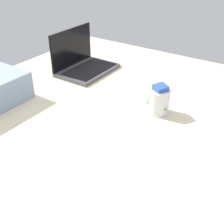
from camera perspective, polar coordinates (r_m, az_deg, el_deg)
name	(u,v)px	position (r cm, az deg, el deg)	size (l,w,h in cm)	color
bed_mattress	(89,129)	(133.49, -4.62, -3.37)	(180.00, 140.00, 18.00)	beige
laptop	(83,64)	(168.47, -5.66, 9.44)	(33.00, 23.00, 23.00)	#4C4C51
snack_cup	(159,100)	(126.62, 9.29, 2.25)	(9.37, 9.76, 14.07)	silver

